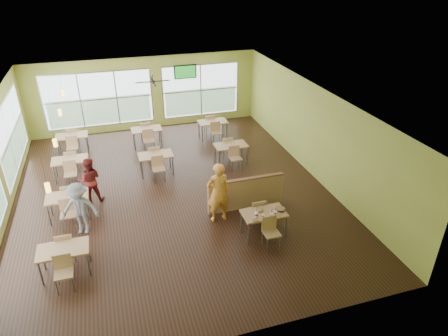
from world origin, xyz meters
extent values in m
plane|color=black|center=(0.00, 0.00, 0.00)|extent=(12.00, 12.00, 0.00)
plane|color=white|center=(0.00, 0.00, 3.20)|extent=(12.00, 12.00, 0.00)
cube|color=#AFBE4D|center=(0.00, 6.00, 1.60)|extent=(10.00, 0.04, 3.20)
cube|color=#AFBE4D|center=(0.00, -6.00, 1.60)|extent=(10.00, 0.04, 3.20)
cube|color=#AFBE4D|center=(5.00, 0.00, 1.60)|extent=(0.04, 12.00, 3.20)
cube|color=white|center=(-4.98, 3.00, 1.53)|extent=(0.02, 4.50, 2.35)
cube|color=white|center=(-2.00, 5.98, 1.53)|extent=(4.50, 0.02, 2.35)
cube|color=white|center=(2.50, 5.98, 1.53)|extent=(3.50, 0.02, 2.35)
cube|color=#B7BABC|center=(-4.97, 0.50, 0.35)|extent=(0.04, 9.40, 0.05)
cube|color=#B7BABC|center=(0.25, 5.97, 0.35)|extent=(8.00, 0.04, 0.05)
cube|color=tan|center=(2.00, -3.00, 0.73)|extent=(1.20, 0.70, 0.04)
cube|color=brown|center=(2.00, -3.00, 0.70)|extent=(1.22, 0.71, 0.01)
cylinder|color=slate|center=(1.46, -3.29, 0.35)|extent=(0.05, 0.05, 0.71)
cylinder|color=slate|center=(2.54, -3.29, 0.35)|extent=(0.05, 0.05, 0.71)
cylinder|color=slate|center=(1.46, -2.71, 0.35)|extent=(0.05, 0.05, 0.71)
cylinder|color=slate|center=(2.54, -2.71, 0.35)|extent=(0.05, 0.05, 0.71)
cube|color=tan|center=(2.00, -2.45, 0.45)|extent=(0.42, 0.42, 0.04)
cube|color=tan|center=(2.00, -2.26, 0.67)|extent=(0.42, 0.04, 0.40)
cube|color=tan|center=(2.00, -3.55, 0.45)|extent=(0.42, 0.42, 0.04)
cube|color=tan|center=(2.00, -3.74, 0.67)|extent=(0.42, 0.04, 0.40)
cube|color=tan|center=(2.00, -1.55, 0.50)|extent=(2.40, 0.12, 1.00)
cube|color=brown|center=(2.00, -1.55, 1.02)|extent=(2.40, 0.14, 0.04)
cube|color=tan|center=(-3.20, -3.00, 0.73)|extent=(1.20, 0.70, 0.04)
cube|color=brown|center=(-3.20, -3.00, 0.70)|extent=(1.22, 0.71, 0.01)
cylinder|color=slate|center=(-3.74, -3.29, 0.35)|extent=(0.05, 0.05, 0.71)
cylinder|color=slate|center=(-2.66, -3.29, 0.35)|extent=(0.05, 0.05, 0.71)
cylinder|color=slate|center=(-3.74, -2.71, 0.35)|extent=(0.05, 0.05, 0.71)
cylinder|color=slate|center=(-2.66, -2.71, 0.35)|extent=(0.05, 0.05, 0.71)
cube|color=tan|center=(-3.20, -2.45, 0.45)|extent=(0.42, 0.42, 0.04)
cube|color=tan|center=(-3.20, -2.26, 0.67)|extent=(0.42, 0.04, 0.40)
cube|color=tan|center=(-3.20, -3.55, 0.45)|extent=(0.42, 0.42, 0.04)
cube|color=tan|center=(-3.20, -3.74, 0.67)|extent=(0.42, 0.04, 0.40)
cube|color=tan|center=(-3.20, -0.50, 0.73)|extent=(1.20, 0.70, 0.04)
cube|color=brown|center=(-3.20, -0.50, 0.70)|extent=(1.22, 0.71, 0.01)
cylinder|color=slate|center=(-3.74, -0.79, 0.35)|extent=(0.05, 0.05, 0.71)
cylinder|color=slate|center=(-2.66, -0.79, 0.35)|extent=(0.05, 0.05, 0.71)
cylinder|color=slate|center=(-3.74, -0.21, 0.35)|extent=(0.05, 0.05, 0.71)
cylinder|color=slate|center=(-2.66, -0.21, 0.35)|extent=(0.05, 0.05, 0.71)
cube|color=tan|center=(-3.20, 0.05, 0.45)|extent=(0.42, 0.42, 0.04)
cube|color=tan|center=(-3.20, 0.24, 0.67)|extent=(0.42, 0.04, 0.40)
cube|color=tan|center=(-3.20, -1.05, 0.45)|extent=(0.42, 0.42, 0.04)
cube|color=tan|center=(-3.20, -1.24, 0.67)|extent=(0.42, 0.04, 0.40)
cube|color=tan|center=(-3.20, 2.00, 0.73)|extent=(1.20, 0.70, 0.04)
cube|color=brown|center=(-3.20, 2.00, 0.70)|extent=(1.22, 0.71, 0.01)
cylinder|color=slate|center=(-3.74, 1.71, 0.35)|extent=(0.05, 0.05, 0.71)
cylinder|color=slate|center=(-2.66, 1.71, 0.35)|extent=(0.05, 0.05, 0.71)
cylinder|color=slate|center=(-3.74, 2.29, 0.35)|extent=(0.05, 0.05, 0.71)
cylinder|color=slate|center=(-2.66, 2.29, 0.35)|extent=(0.05, 0.05, 0.71)
cube|color=tan|center=(-3.20, 2.55, 0.45)|extent=(0.42, 0.42, 0.04)
cube|color=tan|center=(-3.20, 2.74, 0.67)|extent=(0.42, 0.04, 0.40)
cube|color=tan|center=(-3.20, 1.45, 0.45)|extent=(0.42, 0.42, 0.04)
cube|color=tan|center=(-3.20, 1.26, 0.67)|extent=(0.42, 0.04, 0.40)
cube|color=tan|center=(-3.20, 4.20, 0.73)|extent=(1.20, 0.70, 0.04)
cube|color=brown|center=(-3.20, 4.20, 0.70)|extent=(1.22, 0.71, 0.01)
cylinder|color=slate|center=(-3.74, 3.91, 0.35)|extent=(0.05, 0.05, 0.71)
cylinder|color=slate|center=(-2.66, 3.91, 0.35)|extent=(0.05, 0.05, 0.71)
cylinder|color=slate|center=(-3.74, 4.49, 0.35)|extent=(0.05, 0.05, 0.71)
cylinder|color=slate|center=(-2.66, 4.49, 0.35)|extent=(0.05, 0.05, 0.71)
cube|color=tan|center=(-3.20, 4.75, 0.45)|extent=(0.42, 0.42, 0.04)
cube|color=tan|center=(-3.20, 4.94, 0.67)|extent=(0.42, 0.04, 0.40)
cube|color=tan|center=(-3.20, 3.65, 0.45)|extent=(0.42, 0.42, 0.04)
cube|color=tan|center=(-3.20, 3.46, 0.67)|extent=(0.42, 0.04, 0.40)
cube|color=tan|center=(-0.30, 1.50, 0.73)|extent=(1.20, 0.70, 0.04)
cube|color=brown|center=(-0.30, 1.50, 0.70)|extent=(1.22, 0.71, 0.01)
cylinder|color=slate|center=(-0.84, 1.21, 0.35)|extent=(0.05, 0.05, 0.71)
cylinder|color=slate|center=(0.24, 1.21, 0.35)|extent=(0.05, 0.05, 0.71)
cylinder|color=slate|center=(-0.84, 1.79, 0.35)|extent=(0.05, 0.05, 0.71)
cylinder|color=slate|center=(0.24, 1.79, 0.35)|extent=(0.05, 0.05, 0.71)
cube|color=tan|center=(-0.30, 2.05, 0.45)|extent=(0.42, 0.42, 0.04)
cube|color=tan|center=(-0.30, 2.24, 0.67)|extent=(0.42, 0.04, 0.40)
cube|color=tan|center=(-0.30, 0.95, 0.45)|extent=(0.42, 0.42, 0.04)
cube|color=tan|center=(-0.30, 0.76, 0.67)|extent=(0.42, 0.04, 0.40)
cube|color=tan|center=(-0.30, 4.00, 0.73)|extent=(1.20, 0.70, 0.04)
cube|color=brown|center=(-0.30, 4.00, 0.70)|extent=(1.22, 0.71, 0.01)
cylinder|color=slate|center=(-0.84, 3.71, 0.35)|extent=(0.05, 0.05, 0.71)
cylinder|color=slate|center=(0.24, 3.71, 0.35)|extent=(0.05, 0.05, 0.71)
cylinder|color=slate|center=(-0.84, 4.29, 0.35)|extent=(0.05, 0.05, 0.71)
cylinder|color=slate|center=(0.24, 4.29, 0.35)|extent=(0.05, 0.05, 0.71)
cube|color=tan|center=(-0.30, 4.55, 0.45)|extent=(0.42, 0.42, 0.04)
cube|color=tan|center=(-0.30, 4.74, 0.67)|extent=(0.42, 0.04, 0.40)
cube|color=tan|center=(-0.30, 3.45, 0.45)|extent=(0.42, 0.42, 0.04)
cube|color=tan|center=(-0.30, 3.26, 0.67)|extent=(0.42, 0.04, 0.40)
cube|color=tan|center=(2.50, 1.50, 0.73)|extent=(1.20, 0.70, 0.04)
cube|color=brown|center=(2.50, 1.50, 0.70)|extent=(1.22, 0.71, 0.01)
cylinder|color=slate|center=(1.96, 1.21, 0.35)|extent=(0.05, 0.05, 0.71)
cylinder|color=slate|center=(3.04, 1.21, 0.35)|extent=(0.05, 0.05, 0.71)
cylinder|color=slate|center=(1.96, 1.79, 0.35)|extent=(0.05, 0.05, 0.71)
cylinder|color=slate|center=(3.04, 1.79, 0.35)|extent=(0.05, 0.05, 0.71)
cube|color=tan|center=(2.50, 2.05, 0.45)|extent=(0.42, 0.42, 0.04)
cube|color=tan|center=(2.50, 2.24, 0.67)|extent=(0.42, 0.04, 0.40)
cube|color=tan|center=(2.50, 0.95, 0.45)|extent=(0.42, 0.42, 0.04)
cube|color=tan|center=(2.50, 0.76, 0.67)|extent=(0.42, 0.04, 0.40)
cube|color=tan|center=(2.50, 4.00, 0.73)|extent=(1.20, 0.70, 0.04)
cube|color=brown|center=(2.50, 4.00, 0.70)|extent=(1.22, 0.71, 0.01)
cylinder|color=slate|center=(1.96, 3.71, 0.35)|extent=(0.05, 0.05, 0.71)
cylinder|color=slate|center=(3.04, 3.71, 0.35)|extent=(0.05, 0.05, 0.71)
cylinder|color=slate|center=(1.96, 4.29, 0.35)|extent=(0.05, 0.05, 0.71)
cylinder|color=slate|center=(3.04, 4.29, 0.35)|extent=(0.05, 0.05, 0.71)
cube|color=tan|center=(2.50, 4.55, 0.45)|extent=(0.42, 0.42, 0.04)
cube|color=tan|center=(2.50, 4.74, 0.67)|extent=(0.42, 0.04, 0.40)
cube|color=tan|center=(2.50, 3.45, 0.45)|extent=(0.42, 0.42, 0.04)
cube|color=tan|center=(2.50, 3.26, 0.67)|extent=(0.42, 0.04, 0.40)
cylinder|color=#2D2119|center=(-3.20, -3.00, 2.85)|extent=(0.01, 0.01, 0.70)
cylinder|color=#FFB23F|center=(-3.20, -3.00, 2.45)|extent=(0.11, 0.11, 0.22)
cylinder|color=#2D2119|center=(-3.20, -0.50, 2.85)|extent=(0.01, 0.01, 0.70)
cylinder|color=#FFB23F|center=(-3.20, -0.50, 2.45)|extent=(0.11, 0.11, 0.22)
cylinder|color=#2D2119|center=(-3.20, 2.00, 2.85)|extent=(0.01, 0.01, 0.70)
cylinder|color=#FFB23F|center=(-3.20, 2.00, 2.45)|extent=(0.11, 0.11, 0.22)
cylinder|color=#2D2119|center=(-3.20, 4.20, 2.85)|extent=(0.01, 0.01, 0.70)
cylinder|color=#FFB23F|center=(-3.20, 4.20, 2.45)|extent=(0.11, 0.11, 0.22)
cylinder|color=#2D2119|center=(0.00, 3.00, 3.08)|extent=(0.03, 0.03, 0.24)
cylinder|color=#2D2119|center=(0.00, 3.00, 2.94)|extent=(0.16, 0.16, 0.06)
cube|color=#2D2119|center=(0.35, 3.00, 2.94)|extent=(0.55, 0.10, 0.01)
cube|color=#2D2119|center=(0.00, 3.35, 2.94)|extent=(0.10, 0.55, 0.01)
cube|color=#2D2119|center=(-0.35, 3.00, 2.94)|extent=(0.55, 0.10, 0.01)
cube|color=#2D2119|center=(0.00, 2.65, 2.94)|extent=(0.10, 0.55, 0.01)
cube|color=black|center=(1.80, 5.90, 2.45)|extent=(1.00, 0.06, 0.60)
cube|color=green|center=(1.80, 5.87, 2.45)|extent=(0.90, 0.01, 0.52)
imported|color=#E45A19|center=(1.01, -1.92, 0.94)|extent=(0.72, 0.50, 1.88)
imported|color=maroon|center=(-2.55, 0.28, 0.75)|extent=(0.76, 0.62, 1.49)
imported|color=slate|center=(-2.82, -1.37, 0.79)|extent=(1.13, 0.80, 1.57)
cone|color=white|center=(1.72, -3.12, 0.82)|extent=(0.10, 0.10, 0.13)
cylinder|color=red|center=(1.72, -3.12, 0.82)|extent=(0.09, 0.09, 0.04)
cylinder|color=white|center=(1.72, -3.12, 0.89)|extent=(0.10, 0.10, 0.01)
cylinder|color=blue|center=(1.72, -3.12, 1.00)|extent=(0.01, 0.06, 0.24)
cone|color=white|center=(1.88, -3.22, 0.80)|extent=(0.08, 0.08, 0.11)
cylinder|color=red|center=(1.88, -3.22, 0.81)|extent=(0.07, 0.07, 0.03)
cylinder|color=white|center=(1.88, -3.22, 0.86)|extent=(0.08, 0.08, 0.01)
cylinder|color=#F8FF2A|center=(1.88, -3.22, 0.95)|extent=(0.02, 0.05, 0.19)
cone|color=white|center=(2.11, -3.25, 0.81)|extent=(0.08, 0.08, 0.11)
cylinder|color=red|center=(2.11, -3.25, 0.81)|extent=(0.08, 0.08, 0.03)
cylinder|color=white|center=(2.11, -3.25, 0.87)|extent=(0.09, 0.09, 0.01)
cylinder|color=red|center=(2.11, -3.25, 0.96)|extent=(0.01, 0.05, 0.20)
cone|color=white|center=(2.24, -3.20, 0.81)|extent=(0.08, 0.08, 0.11)
cylinder|color=red|center=(2.24, -3.20, 0.81)|extent=(0.08, 0.08, 0.03)
cylinder|color=white|center=(2.24, -3.20, 0.87)|extent=(0.09, 0.09, 0.01)
cylinder|color=red|center=(2.24, -3.20, 0.96)|extent=(0.02, 0.05, 0.20)
cylinder|color=black|center=(2.46, -3.03, 0.76)|extent=(0.22, 0.22, 0.01)
torus|color=black|center=(2.46, -3.03, 0.80)|extent=(0.27, 0.27, 0.03)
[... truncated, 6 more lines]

